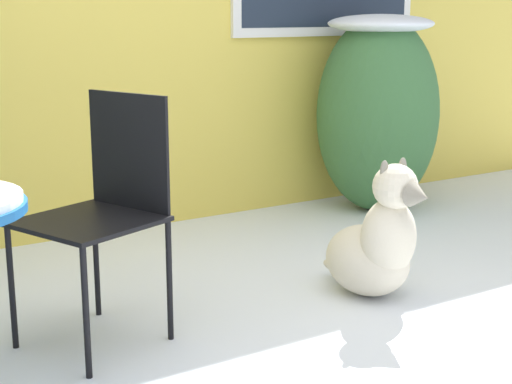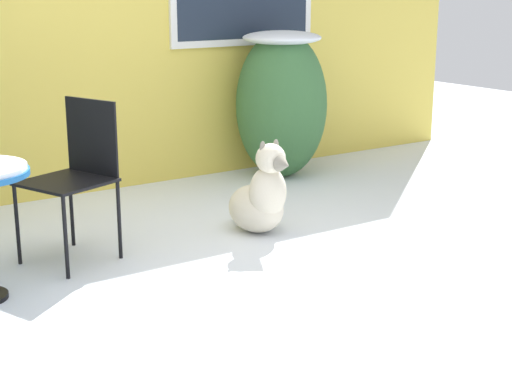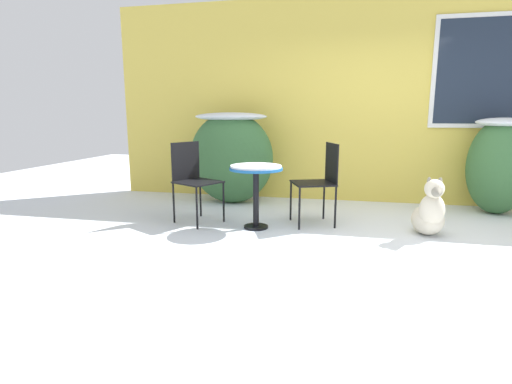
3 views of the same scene
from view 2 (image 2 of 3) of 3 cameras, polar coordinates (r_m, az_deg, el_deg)
ground_plane at (r=4.75m, az=-2.15°, el=-5.68°), size 16.00×16.00×0.00m
house_wall at (r=6.46m, az=-12.14°, el=13.44°), size 8.00×0.10×3.02m
shrub_middle at (r=6.89m, az=1.86°, el=6.65°), size 0.81×0.78×1.28m
patio_chair_near_table at (r=4.92m, az=-12.95°, el=1.54°), size 0.60×0.60×0.99m
dog at (r=5.35m, az=0.35°, el=-0.48°), size 0.37×0.66×0.67m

